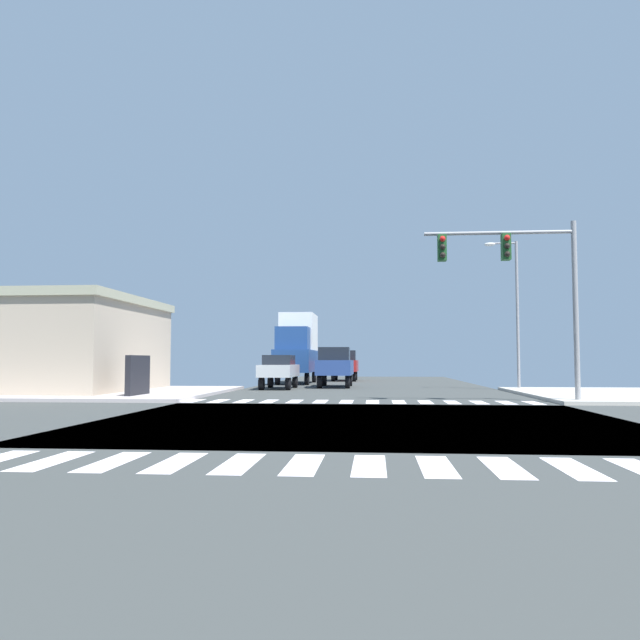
{
  "coord_description": "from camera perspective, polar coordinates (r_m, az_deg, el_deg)",
  "views": [
    {
      "loc": [
        0.34,
        -16.92,
        1.59
      ],
      "look_at": [
        -2.0,
        9.87,
        3.32
      ],
      "focal_mm": 35.21,
      "sensor_mm": 36.0,
      "label": 1
    }
  ],
  "objects": [
    {
      "name": "pickup_crossing_1",
      "position": [
        37.3,
        1.39,
        -4.14
      ],
      "size": [
        2.0,
        5.1,
        2.35
      ],
      "rotation": [
        0.0,
        0.0,
        3.14
      ],
      "color": "black",
      "rests_on": "ground"
    },
    {
      "name": "sidewalk_corner_nw",
      "position": [
        31.88,
        -19.88,
        -6.2
      ],
      "size": [
        12.0,
        12.0,
        0.14
      ],
      "color": "#AFA6A6",
      "rests_on": "ground"
    },
    {
      "name": "pickup_leading_2",
      "position": [
        49.01,
        2.26,
        -4.03
      ],
      "size": [
        2.0,
        5.1,
        2.35
      ],
      "rotation": [
        0.0,
        0.0,
        3.14
      ],
      "color": "black",
      "rests_on": "ground"
    },
    {
      "name": "crosswalk_near",
      "position": [
        9.77,
        1.49,
        -13.01
      ],
      "size": [
        13.5,
        2.0,
        0.01
      ],
      "color": "white",
      "rests_on": "ground"
    },
    {
      "name": "ground",
      "position": [
        17.0,
        3.86,
        -9.12
      ],
      "size": [
        90.0,
        90.0,
        0.05
      ],
      "color": "#373B39"
    },
    {
      "name": "bank_building",
      "position": [
        33.98,
        -24.55,
        -2.08
      ],
      "size": [
        12.38,
        10.03,
        4.67
      ],
      "color": "#B7A58D",
      "rests_on": "ground"
    },
    {
      "name": "street_lamp",
      "position": [
        35.28,
        17.11,
        1.7
      ],
      "size": [
        1.78,
        0.32,
        8.03
      ],
      "color": "gray",
      "rests_on": "ground"
    },
    {
      "name": "traffic_signal_mast",
      "position": [
        24.82,
        17.46,
        4.39
      ],
      "size": [
        5.66,
        0.55,
        6.82
      ],
      "color": "gray",
      "rests_on": "ground"
    },
    {
      "name": "crosswalk_far",
      "position": [
        24.28,
        3.61,
        -7.42
      ],
      "size": [
        13.5,
        2.0,
        0.01
      ],
      "color": "white",
      "rests_on": "ground"
    },
    {
      "name": "sedan_nearside_1",
      "position": [
        35.21,
        -3.75,
        -4.45
      ],
      "size": [
        1.8,
        4.3,
        1.88
      ],
      "rotation": [
        0.0,
        0.0,
        3.14
      ],
      "color": "black",
      "rests_on": "ground"
    },
    {
      "name": "box_truck_queued_1",
      "position": [
        43.47,
        -2.07,
        -2.4
      ],
      "size": [
        2.4,
        7.2,
        4.85
      ],
      "rotation": [
        0.0,
        0.0,
        3.14
      ],
      "color": "black",
      "rests_on": "ground"
    }
  ]
}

